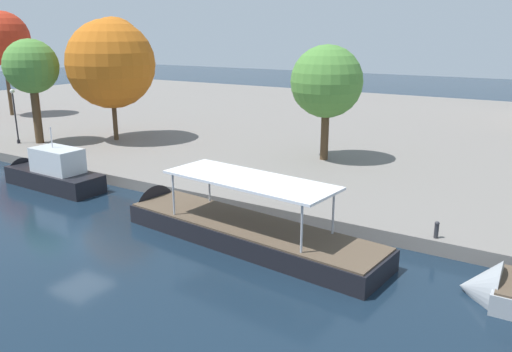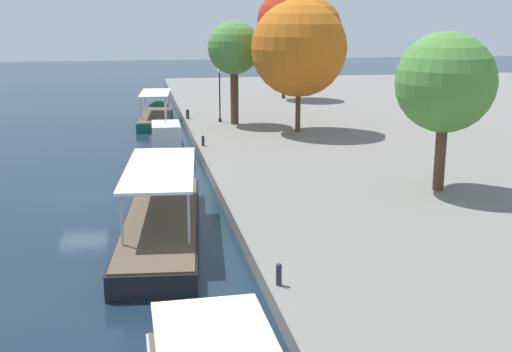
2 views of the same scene
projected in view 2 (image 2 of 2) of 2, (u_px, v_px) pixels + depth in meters
The scene contains 12 objects.
ground_plane at pixel (81, 198), 35.36m from camera, with size 220.00×220.00×0.00m, color #142333.
tour_boat_0 at pixel (157, 118), 60.52m from camera, with size 11.68×3.71×3.93m.
motor_yacht_1 at pixel (166, 148), 44.55m from camera, with size 8.43×2.53×4.72m.
tour_boat_2 at pixel (163, 222), 30.06m from camera, with size 14.99×4.56×4.48m.
mooring_bollard_0 at pixel (188, 114), 57.49m from camera, with size 0.32×0.32×0.86m.
mooring_bollard_1 at pixel (203, 140), 45.60m from camera, with size 0.22×0.22×0.75m.
mooring_bollard_2 at pixel (279, 273), 22.13m from camera, with size 0.22×0.22×0.81m.
lamp_post at pixel (220, 91), 55.39m from camera, with size 0.36×0.36×4.56m.
tree_0 at pixel (445, 85), 33.07m from camera, with size 5.26×5.14×8.26m.
tree_1 at pixel (235, 47), 53.48m from camera, with size 4.41×4.41×8.59m.
tree_2 at pixel (302, 45), 49.72m from camera, with size 7.44×7.44×10.37m.
tree_4 at pixel (284, 21), 69.74m from camera, with size 5.86×5.86×11.39m.
Camera 2 is at (35.19, 3.20, 9.76)m, focal length 45.32 mm.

